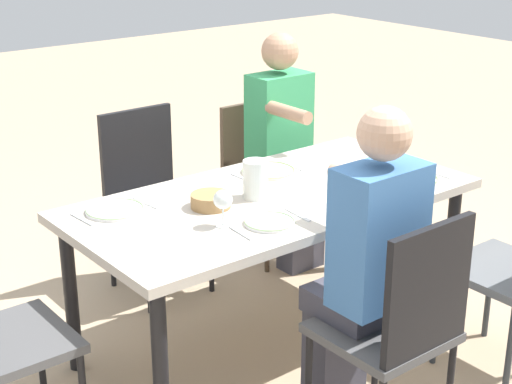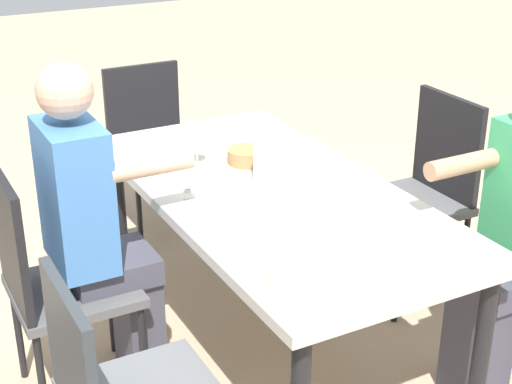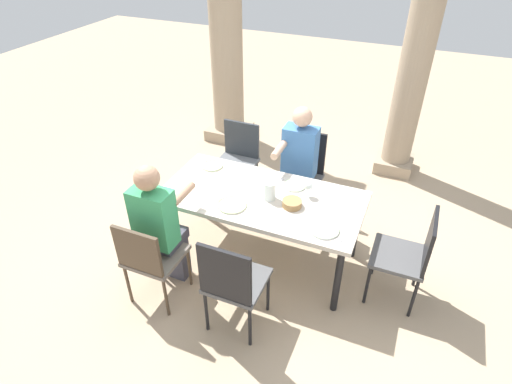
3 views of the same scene
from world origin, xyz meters
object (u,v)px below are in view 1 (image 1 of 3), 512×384
at_px(plate_1, 268,171).
at_px(water_pitcher, 255,181).
at_px(chair_mid_north, 400,321).
at_px(diner_man_white, 365,262).
at_px(plate_0, 415,179).
at_px(dining_table, 272,209).
at_px(chair_mid_south, 150,189).
at_px(wine_glass_2, 223,201).
at_px(chair_west_south, 264,167).
at_px(diner_woman_green, 286,144).
at_px(plate_3, 115,210).
at_px(plate_2, 270,222).
at_px(bread_basket, 211,201).

distance_m(plate_1, water_pitcher, 0.35).
bearing_deg(chair_mid_north, diner_man_white, -90.88).
bearing_deg(plate_0, dining_table, -22.62).
distance_m(chair_mid_south, plate_0, 1.38).
height_order(plate_1, wine_glass_2, wine_glass_2).
height_order(chair_west_south, diner_woman_green, diner_woman_green).
relative_size(chair_mid_north, plate_3, 3.87).
distance_m(plate_2, wine_glass_2, 0.21).
relative_size(chair_mid_north, plate_0, 4.51).
bearing_deg(bread_basket, dining_table, 171.04).
relative_size(chair_mid_south, plate_0, 4.53).
height_order(diner_woman_green, plate_0, diner_woman_green).
distance_m(diner_woman_green, plate_3, 1.35).
relative_size(plate_1, wine_glass_2, 1.68).
distance_m(plate_0, plate_2, 0.86).
distance_m(diner_woman_green, bread_basket, 1.13).
xyz_separation_m(plate_0, water_pitcher, (0.72, -0.29, 0.07)).
relative_size(plate_0, plate_2, 1.01).
distance_m(diner_woman_green, diner_man_white, 1.54).
height_order(diner_woman_green, diner_man_white, diner_man_white).
relative_size(chair_west_south, plate_1, 3.40).
bearing_deg(wine_glass_2, bread_basket, -111.65).
height_order(chair_mid_south, diner_man_white, diner_man_white).
bearing_deg(plate_1, chair_mid_north, 75.41).
bearing_deg(water_pitcher, plate_1, -138.56).
xyz_separation_m(diner_woman_green, plate_2, (0.86, 0.91, 0.05)).
distance_m(wine_glass_2, water_pitcher, 0.35).
relative_size(chair_mid_north, chair_mid_south, 1.00).
bearing_deg(plate_0, diner_man_white, 28.73).
bearing_deg(chair_mid_north, chair_west_south, -113.68).
bearing_deg(water_pitcher, plate_3, -22.66).
xyz_separation_m(plate_3, bread_basket, (-0.34, 0.21, 0.02)).
bearing_deg(chair_west_south, dining_table, 53.08).
bearing_deg(bread_basket, plate_1, -157.34).
bearing_deg(dining_table, plate_1, -125.87).
bearing_deg(chair_mid_north, bread_basket, -78.44).
xyz_separation_m(wine_glass_2, water_pitcher, (-0.30, -0.17, -0.03)).
distance_m(plate_0, plate_1, 0.69).
relative_size(chair_west_south, chair_mid_south, 0.91).
bearing_deg(wine_glass_2, plate_3, -56.79).
bearing_deg(chair_west_south, bread_basket, 40.69).
xyz_separation_m(chair_mid_north, diner_man_white, (-0.00, -0.19, 0.16)).
height_order(plate_3, water_pitcher, water_pitcher).
relative_size(chair_mid_south, diner_woman_green, 0.73).
bearing_deg(chair_west_south, water_pitcher, 49.21).
height_order(diner_woman_green, water_pitcher, diner_woman_green).
bearing_deg(chair_mid_south, diner_woman_green, 164.78).
bearing_deg(dining_table, bread_basket, -8.96).
relative_size(chair_mid_north, water_pitcher, 5.54).
bearing_deg(bread_basket, chair_mid_south, -102.86).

